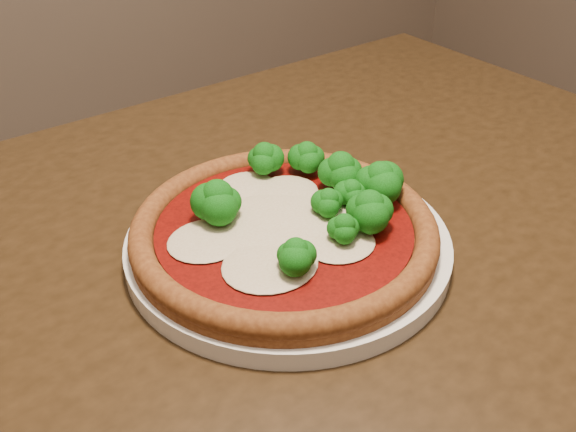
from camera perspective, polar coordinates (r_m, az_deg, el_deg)
dining_table at (r=0.65m, az=1.34°, el=-11.84°), size 1.15×0.89×0.75m
plate at (r=0.61m, az=0.00°, el=-2.43°), size 0.30×0.30×0.02m
pizza at (r=0.59m, az=0.10°, el=-0.54°), size 0.28×0.28×0.06m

